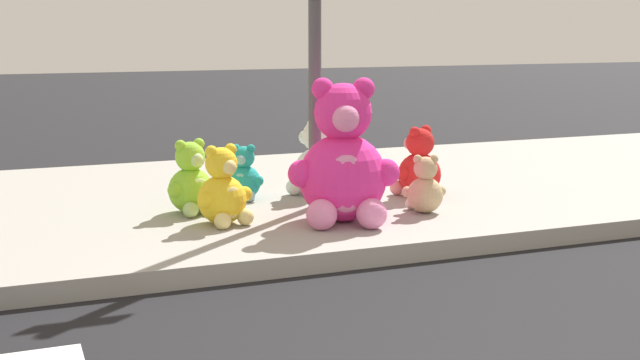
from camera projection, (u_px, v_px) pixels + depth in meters
name	position (u px, v px, depth m)	size (l,w,h in m)	color
sidewalk	(183.00, 206.00, 7.58)	(28.00, 4.40, 0.15)	#9E9B93
sign_pole	(315.00, 9.00, 6.87)	(0.56, 0.11, 3.20)	#4C4C51
plush_pink_large	(343.00, 165.00, 6.57)	(0.87, 0.82, 1.16)	#F22D93
plush_white	(315.00, 164.00, 7.69)	(0.52, 0.52, 0.72)	white
plush_yellow	(223.00, 193.00, 6.53)	(0.48, 0.46, 0.64)	yellow
plush_red	(418.00, 168.00, 7.65)	(0.46, 0.47, 0.66)	red
plush_teal	(243.00, 177.00, 7.50)	(0.35, 0.36, 0.51)	teal
plush_tan	(425.00, 189.00, 6.96)	(0.38, 0.35, 0.50)	tan
plush_lime	(192.00, 184.00, 6.92)	(0.47, 0.45, 0.63)	#8CD133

